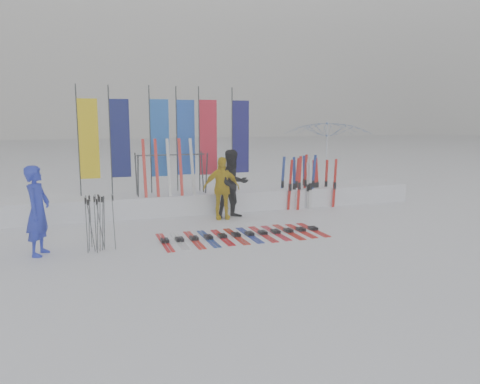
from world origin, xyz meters
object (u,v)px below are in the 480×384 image
object	(u,v)px
person_blue	(38,211)
person_black	(233,184)
tent_canopy	(328,158)
person_yellow	(221,188)
ski_rack	(171,168)
ski_row	(242,235)

from	to	relation	value
person_blue	person_black	xyz separation A→B (m)	(4.99, 2.27, 0.04)
tent_canopy	person_blue	bearing A→B (deg)	-153.27
person_black	person_yellow	bearing A→B (deg)	177.11
person_yellow	tent_canopy	xyz separation A→B (m)	(4.82, 2.54, 0.53)
person_yellow	ski_rack	distance (m)	1.69
person_blue	tent_canopy	world-z (taller)	tent_canopy
tent_canopy	ski_rack	distance (m)	6.22
person_black	person_yellow	distance (m)	0.38
tent_canopy	ski_rack	world-z (taller)	tent_canopy
person_blue	person_yellow	distance (m)	5.13
person_yellow	ski_row	world-z (taller)	person_yellow
person_black	ski_rack	bearing A→B (deg)	136.78
tent_canopy	ski_row	xyz separation A→B (m)	(-4.92, -4.63, -1.38)
tent_canopy	person_yellow	bearing A→B (deg)	-152.23
ski_rack	ski_row	bearing A→B (deg)	-70.42
ski_row	ski_rack	world-z (taller)	ski_rack
person_yellow	ski_rack	bearing A→B (deg)	145.05
person_yellow	tent_canopy	distance (m)	5.47
person_black	tent_canopy	world-z (taller)	tent_canopy
person_black	tent_canopy	xyz separation A→B (m)	(4.46, 2.49, 0.44)
person_blue	ski_rack	distance (m)	4.75
person_blue	ski_row	distance (m)	4.62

